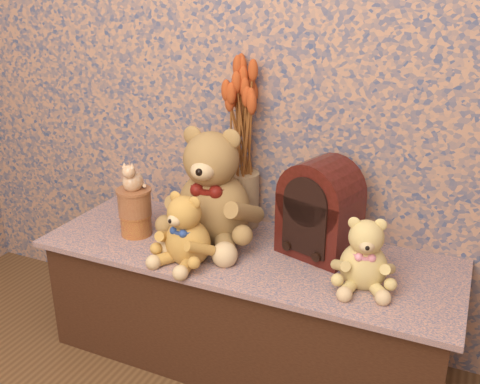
% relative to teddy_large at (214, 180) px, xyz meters
% --- Properties ---
extents(display_shelf, '(1.48, 0.53, 0.46)m').
position_rel_teddy_large_xyz_m(display_shelf, '(0.15, -0.05, -0.46)').
color(display_shelf, '#394B76').
rests_on(display_shelf, ground).
extents(teddy_large, '(0.41, 0.47, 0.45)m').
position_rel_teddy_large_xyz_m(teddy_large, '(0.00, 0.00, 0.00)').
color(teddy_large, olive).
rests_on(teddy_large, display_shelf).
extents(teddy_medium, '(0.26, 0.29, 0.27)m').
position_rel_teddy_large_xyz_m(teddy_medium, '(0.00, -0.20, -0.09)').
color(teddy_medium, '#BE7F35').
rests_on(teddy_medium, display_shelf).
extents(teddy_small, '(0.25, 0.28, 0.25)m').
position_rel_teddy_large_xyz_m(teddy_small, '(0.58, -0.11, -0.10)').
color(teddy_small, '#DABA67').
rests_on(teddy_small, display_shelf).
extents(cathedral_radio, '(0.29, 0.24, 0.35)m').
position_rel_teddy_large_xyz_m(cathedral_radio, '(0.39, 0.04, -0.05)').
color(cathedral_radio, '#39100A').
rests_on(cathedral_radio, display_shelf).
extents(ceramic_vase, '(0.16, 0.16, 0.21)m').
position_rel_teddy_large_xyz_m(ceramic_vase, '(0.05, 0.15, -0.12)').
color(ceramic_vase, tan).
rests_on(ceramic_vase, display_shelf).
extents(dried_stalks, '(0.22, 0.22, 0.37)m').
position_rel_teddy_large_xyz_m(dried_stalks, '(0.05, 0.15, 0.17)').
color(dried_stalks, '#B6461D').
rests_on(dried_stalks, ceramic_vase).
extents(biscuit_tin_lower, '(0.12, 0.12, 0.08)m').
position_rel_teddy_large_xyz_m(biscuit_tin_lower, '(-0.28, -0.10, -0.19)').
color(biscuit_tin_lower, gold).
rests_on(biscuit_tin_lower, display_shelf).
extents(biscuit_tin_upper, '(0.16, 0.16, 0.10)m').
position_rel_teddy_large_xyz_m(biscuit_tin_upper, '(-0.28, -0.10, -0.10)').
color(biscuit_tin_upper, tan).
rests_on(biscuit_tin_upper, biscuit_tin_lower).
extents(cat_figurine, '(0.10, 0.11, 0.12)m').
position_rel_teddy_large_xyz_m(cat_figurine, '(-0.28, -0.10, 0.01)').
color(cat_figurine, silver).
rests_on(cat_figurine, biscuit_tin_upper).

